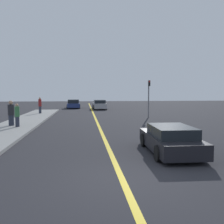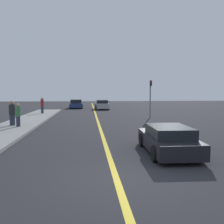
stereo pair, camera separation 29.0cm
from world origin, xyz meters
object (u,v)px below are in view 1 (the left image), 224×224
Objects in this scene: car_near_right_lane at (170,140)px; traffic_light at (149,95)px; car_ahead_center at (99,105)px; pedestrian_far_standing at (11,113)px; car_far_distant at (73,104)px; pedestrian_by_sign at (40,105)px; pedestrian_mid_group at (17,115)px.

car_near_right_lane is 14.36m from traffic_light.
car_ahead_center is 2.72× the size of pedestrian_far_standing.
pedestrian_by_sign is (-3.22, -10.79, 0.42)m from car_far_distant.
pedestrian_mid_group reaches higher than car_far_distant.
car_far_distant is (-5.16, 29.11, 0.07)m from car_near_right_lane.
pedestrian_far_standing reaches higher than car_near_right_lane.
car_near_right_lane is 0.94× the size of car_far_distant.
pedestrian_mid_group is at bearing -149.83° from traffic_light.
car_near_right_lane is 2.36× the size of pedestrian_by_sign.
car_ahead_center is at bearing 67.69° from pedestrian_far_standing.
pedestrian_mid_group is 0.90× the size of pedestrian_far_standing.
car_near_right_lane is at bearing -88.31° from car_ahead_center.
car_ahead_center is 13.12m from traffic_light.
car_far_distant is 2.51× the size of pedestrian_by_sign.
traffic_light is at bearing -21.21° from pedestrian_by_sign.
car_ahead_center is 2.71× the size of pedestrian_by_sign.
traffic_light is (2.77, 13.99, 1.70)m from car_near_right_lane.
car_near_right_lane is at bearing -43.42° from pedestrian_mid_group.
car_far_distant is 21.64m from pedestrian_mid_group.
car_far_distant is at bearing 73.39° from pedestrian_by_sign.
traffic_light is at bearing -64.47° from car_far_distant.
pedestrian_far_standing is at bearing -113.44° from car_ahead_center.
traffic_light is (10.87, 6.32, 1.31)m from pedestrian_mid_group.
pedestrian_mid_group is at bearing 138.30° from car_near_right_lane.
car_far_distant is at bearing 101.78° from car_near_right_lane.
pedestrian_mid_group is at bearing -111.13° from car_ahead_center.
pedestrian_far_standing reaches higher than car_ahead_center.
traffic_light reaches higher than car_near_right_lane.
pedestrian_by_sign reaches higher than pedestrian_mid_group.
car_near_right_lane is at bearing -82.10° from car_far_distant.
car_near_right_lane is 29.56m from car_far_distant.
pedestrian_mid_group is 12.64m from traffic_light.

